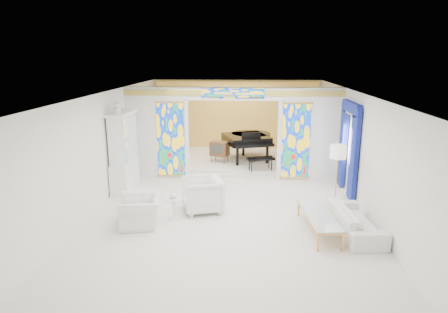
# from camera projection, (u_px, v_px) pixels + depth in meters

# --- Properties ---
(floor) EXTENTS (12.00, 12.00, 0.00)m
(floor) POSITION_uv_depth(u_px,v_px,m) (230.00, 198.00, 11.42)
(floor) COLOR silver
(floor) RESTS_ON ground
(ceiling) EXTENTS (7.00, 12.00, 0.02)m
(ceiling) POSITION_uv_depth(u_px,v_px,m) (230.00, 93.00, 10.68)
(ceiling) COLOR white
(ceiling) RESTS_ON wall_back
(wall_back) EXTENTS (7.00, 0.02, 3.00)m
(wall_back) POSITION_uv_depth(u_px,v_px,m) (237.00, 116.00, 16.86)
(wall_back) COLOR white
(wall_back) RESTS_ON floor
(wall_front) EXTENTS (7.00, 0.02, 3.00)m
(wall_front) POSITION_uv_depth(u_px,v_px,m) (210.00, 249.00, 5.24)
(wall_front) COLOR white
(wall_front) RESTS_ON floor
(wall_left) EXTENTS (0.02, 12.00, 3.00)m
(wall_left) POSITION_uv_depth(u_px,v_px,m) (106.00, 146.00, 11.25)
(wall_left) COLOR white
(wall_left) RESTS_ON floor
(wall_right) EXTENTS (0.02, 12.00, 3.00)m
(wall_right) POSITION_uv_depth(u_px,v_px,m) (359.00, 149.00, 10.85)
(wall_right) COLOR white
(wall_right) RESTS_ON floor
(partition_wall) EXTENTS (7.00, 0.22, 3.00)m
(partition_wall) POSITION_uv_depth(u_px,v_px,m) (233.00, 129.00, 12.94)
(partition_wall) COLOR white
(partition_wall) RESTS_ON floor
(stained_glass_left) EXTENTS (0.90, 0.04, 2.40)m
(stained_glass_left) POSITION_uv_depth(u_px,v_px,m) (171.00, 140.00, 13.04)
(stained_glass_left) COLOR gold
(stained_glass_left) RESTS_ON partition_wall
(stained_glass_right) EXTENTS (0.90, 0.04, 2.40)m
(stained_glass_right) POSITION_uv_depth(u_px,v_px,m) (296.00, 141.00, 12.81)
(stained_glass_right) COLOR gold
(stained_glass_right) RESTS_ON partition_wall
(stained_glass_transom) EXTENTS (2.00, 0.04, 0.34)m
(stained_glass_transom) POSITION_uv_depth(u_px,v_px,m) (233.00, 93.00, 12.56)
(stained_glass_transom) COLOR gold
(stained_glass_transom) RESTS_ON partition_wall
(alcove_platform) EXTENTS (6.80, 3.80, 0.18)m
(alcove_platform) POSITION_uv_depth(u_px,v_px,m) (235.00, 159.00, 15.36)
(alcove_platform) COLOR silver
(alcove_platform) RESTS_ON floor
(gold_curtain_back) EXTENTS (6.70, 0.10, 2.90)m
(gold_curtain_back) POSITION_uv_depth(u_px,v_px,m) (236.00, 116.00, 16.74)
(gold_curtain_back) COLOR #E3B54F
(gold_curtain_back) RESTS_ON wall_back
(chandelier) EXTENTS (0.48, 0.48, 0.30)m
(chandelier) POSITION_uv_depth(u_px,v_px,m) (241.00, 95.00, 14.65)
(chandelier) COLOR gold
(chandelier) RESTS_ON ceiling
(blue_drapes) EXTENTS (0.14, 1.85, 2.65)m
(blue_drapes) POSITION_uv_depth(u_px,v_px,m) (349.00, 141.00, 11.51)
(blue_drapes) COLOR navy
(blue_drapes) RESTS_ON wall_right
(china_cabinet) EXTENTS (0.56, 1.46, 2.72)m
(china_cabinet) POSITION_uv_depth(u_px,v_px,m) (123.00, 152.00, 11.89)
(china_cabinet) COLOR white
(china_cabinet) RESTS_ON floor
(armchair_left) EXTENTS (1.15, 1.25, 0.70)m
(armchair_left) POSITION_uv_depth(u_px,v_px,m) (140.00, 211.00, 9.57)
(armchair_left) COLOR white
(armchair_left) RESTS_ON floor
(armchair_right) EXTENTS (1.22, 1.20, 0.89)m
(armchair_right) POSITION_uv_depth(u_px,v_px,m) (202.00, 195.00, 10.39)
(armchair_right) COLOR white
(armchair_right) RESTS_ON floor
(sofa) EXTENTS (1.00, 2.13, 0.60)m
(sofa) POSITION_uv_depth(u_px,v_px,m) (355.00, 221.00, 9.13)
(sofa) COLOR white
(sofa) RESTS_ON floor
(side_table) EXTENTS (0.45, 0.45, 0.54)m
(side_table) POSITION_uv_depth(u_px,v_px,m) (174.00, 205.00, 9.91)
(side_table) COLOR white
(side_table) RESTS_ON floor
(vase) EXTENTS (0.21, 0.21, 0.20)m
(vase) POSITION_uv_depth(u_px,v_px,m) (174.00, 194.00, 9.84)
(vase) COLOR white
(vase) RESTS_ON side_table
(coffee_table) EXTENTS (0.81, 2.07, 0.45)m
(coffee_table) POSITION_uv_depth(u_px,v_px,m) (319.00, 215.00, 9.14)
(coffee_table) COLOR silver
(coffee_table) RESTS_ON floor
(floor_lamp) EXTENTS (0.49, 0.49, 1.74)m
(floor_lamp) POSITION_uv_depth(u_px,v_px,m) (338.00, 155.00, 10.29)
(floor_lamp) COLOR gold
(floor_lamp) RESTS_ON floor
(grand_piano) EXTENTS (2.08, 3.15, 1.13)m
(grand_piano) POSITION_uv_depth(u_px,v_px,m) (249.00, 139.00, 14.95)
(grand_piano) COLOR black
(grand_piano) RESTS_ON alcove_platform
(tv_console) EXTENTS (0.75, 0.62, 0.74)m
(tv_console) POSITION_uv_depth(u_px,v_px,m) (220.00, 149.00, 14.60)
(tv_console) COLOR brown
(tv_console) RESTS_ON alcove_platform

